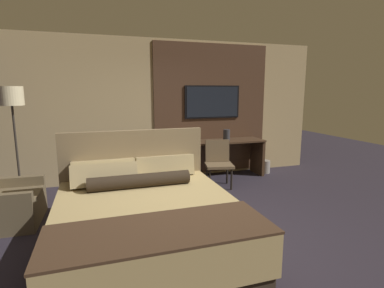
% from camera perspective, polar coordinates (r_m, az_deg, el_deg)
% --- Properties ---
extents(ground_plane, '(16.00, 16.00, 0.00)m').
position_cam_1_polar(ground_plane, '(3.98, 0.02, -16.60)').
color(ground_plane, '#28232D').
extents(wall_back_tv_panel, '(7.20, 0.09, 2.80)m').
position_cam_1_polar(wall_back_tv_panel, '(6.13, -5.89, 6.41)').
color(wall_back_tv_panel, tan).
rests_on(wall_back_tv_panel, ground_plane).
extents(bed, '(1.95, 2.20, 1.26)m').
position_cam_1_polar(bed, '(3.47, -8.77, -14.29)').
color(bed, '#33281E').
rests_on(bed, ground_plane).
extents(desk, '(1.98, 0.58, 0.78)m').
position_cam_1_polar(desk, '(6.27, 4.59, -1.48)').
color(desk, '#422D1E').
rests_on(desk, ground_plane).
extents(tv, '(1.21, 0.04, 0.68)m').
position_cam_1_polar(tv, '(6.36, 3.90, 8.01)').
color(tv, black).
extents(desk_chair, '(0.59, 0.59, 0.87)m').
position_cam_1_polar(desk_chair, '(5.68, 5.00, -2.93)').
color(desk_chair, brown).
rests_on(desk_chair, ground_plane).
extents(armchair_by_window, '(0.89, 0.90, 0.78)m').
position_cam_1_polar(armchair_by_window, '(4.84, -32.21, -9.97)').
color(armchair_by_window, brown).
rests_on(armchair_by_window, ground_plane).
extents(floor_lamp, '(0.34, 0.34, 1.85)m').
position_cam_1_polar(floor_lamp, '(5.21, -31.06, 6.19)').
color(floor_lamp, '#282623').
rests_on(floor_lamp, ground_plane).
extents(vase_tall, '(0.14, 0.14, 0.23)m').
position_cam_1_polar(vase_tall, '(6.19, 6.59, 1.70)').
color(vase_tall, '#333338').
rests_on(vase_tall, desk).
extents(waste_bin, '(0.22, 0.22, 0.28)m').
position_cam_1_polar(waste_bin, '(6.81, 13.71, -4.20)').
color(waste_bin, gray).
rests_on(waste_bin, ground_plane).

